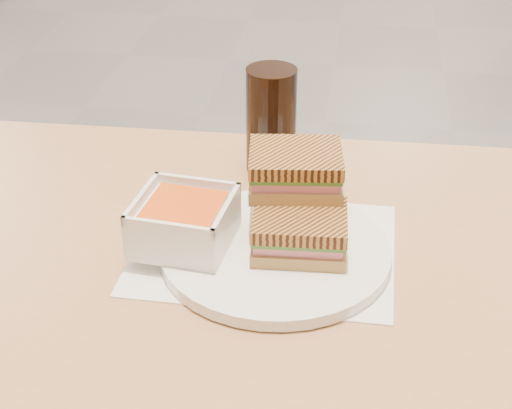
# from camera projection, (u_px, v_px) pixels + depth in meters

# --- Properties ---
(main_table) EXTENTS (1.22, 0.73, 0.75)m
(main_table) POSITION_uv_depth(u_px,v_px,m) (213.00, 324.00, 1.03)
(main_table) COLOR #A1794E
(main_table) RESTS_ON ground
(tray_liner) EXTENTS (0.33, 0.26, 0.00)m
(tray_liner) POSITION_uv_depth(u_px,v_px,m) (265.00, 248.00, 0.98)
(tray_liner) COLOR white
(tray_liner) RESTS_ON main_table
(plate) EXTENTS (0.29, 0.29, 0.02)m
(plate) POSITION_uv_depth(u_px,v_px,m) (276.00, 252.00, 0.96)
(plate) COLOR white
(plate) RESTS_ON tray_liner
(soup_bowl) EXTENTS (0.13, 0.13, 0.06)m
(soup_bowl) POSITION_uv_depth(u_px,v_px,m) (184.00, 223.00, 0.96)
(soup_bowl) COLOR white
(soup_bowl) RESTS_ON plate
(panini_lower) EXTENTS (0.12, 0.10, 0.05)m
(panini_lower) POSITION_uv_depth(u_px,v_px,m) (299.00, 232.00, 0.94)
(panini_lower) COLOR #B18348
(panini_lower) RESTS_ON plate
(panini_upper) EXTENTS (0.13, 0.11, 0.05)m
(panini_upper) POSITION_uv_depth(u_px,v_px,m) (295.00, 170.00, 0.97)
(panini_upper) COLOR #B18348
(panini_upper) RESTS_ON panini_lower
(cola_glass) EXTENTS (0.07, 0.07, 0.16)m
(cola_glass) POSITION_uv_depth(u_px,v_px,m) (271.00, 120.00, 1.13)
(cola_glass) COLOR black
(cola_glass) RESTS_ON main_table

